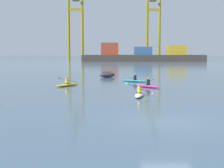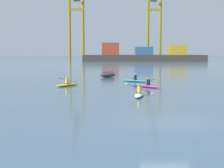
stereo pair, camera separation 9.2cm
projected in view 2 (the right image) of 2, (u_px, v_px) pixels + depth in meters
The scene contains 9 objects.
ground_plane at pixel (168, 122), 16.07m from camera, with size 800.00×800.00×0.00m, color #425B70.
container_barge at pixel (143, 56), 131.34m from camera, with size 47.22×11.90×7.26m.
gantry_crane_west at pixel (76, 19), 141.75m from camera, with size 7.01×17.53×36.16m.
gantry_crane_west_mid at pixel (154, 19), 141.10m from camera, with size 6.43×20.72×33.82m.
capsized_dinghy at pixel (108, 75), 45.52m from camera, with size 2.67×2.55×0.76m.
kayak_yellow at pixel (67, 84), 33.48m from camera, with size 2.27×3.22×0.95m.
kayak_teal at pixel (135, 80), 38.36m from camera, with size 3.24×2.23×0.95m.
kayak_white at pixel (139, 94), 25.62m from camera, with size 2.16×3.45×1.06m.
kayak_magenta at pixel (148, 86), 32.21m from camera, with size 2.67×2.97×0.95m.
Camera 2 is at (-2.42, -15.88, 3.31)m, focal length 53.61 mm.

